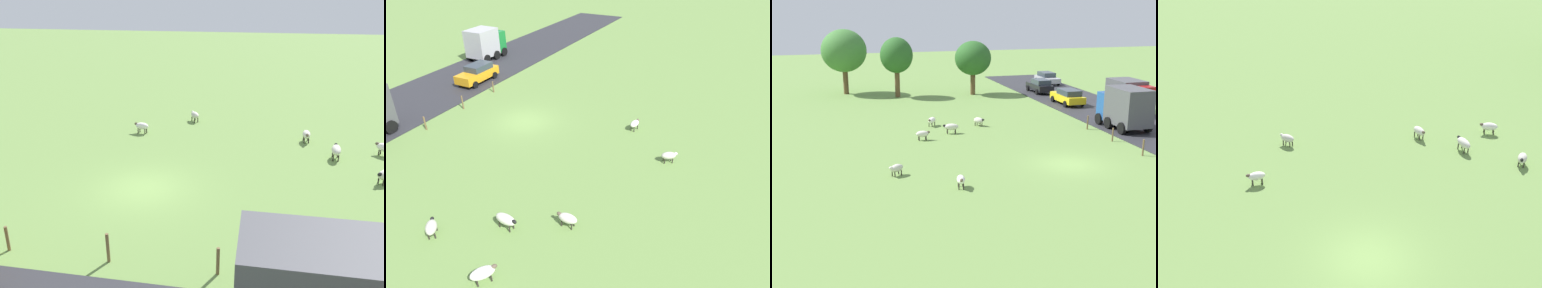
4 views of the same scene
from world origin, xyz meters
TOP-DOWN VIEW (x-y plane):
  - ground_plane at (0.00, 0.00)m, footprint 160.00×160.00m
  - sheep_2 at (-11.20, 0.62)m, footprint 1.05×0.89m
  - sheep_3 at (-5.53, 9.82)m, footprint 1.30×0.62m
  - sheep_4 at (-7.95, -2.45)m, footprint 0.63×1.08m
  - sheep_5 at (-8.13, 8.38)m, footprint 1.09×0.49m
  - fence_post_0 at (5.79, -3.53)m, footprint 0.12×0.12m
  - fence_post_1 at (5.79, 0.40)m, footprint 0.12×0.12m
  - fence_post_2 at (5.79, 4.32)m, footprint 0.12×0.12m
  - fence_post_3 at (5.79, 8.24)m, footprint 0.12×0.12m

SIDE VIEW (x-z plane):
  - ground_plane at x=0.00m, z-range 0.00..0.00m
  - sheep_2 at x=-11.20m, z-range 0.12..0.86m
  - sheep_5 at x=-8.13m, z-range 0.13..0.88m
  - fence_post_0 at x=5.79m, z-range 0.00..1.02m
  - sheep_4 at x=-7.95m, z-range 0.14..0.89m
  - fence_post_2 at x=5.79m, z-range 0.00..1.05m
  - sheep_3 at x=-5.53m, z-range 0.15..0.97m
  - fence_post_1 at x=5.79m, z-range 0.00..1.16m
  - fence_post_3 at x=5.79m, z-range 0.00..1.17m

